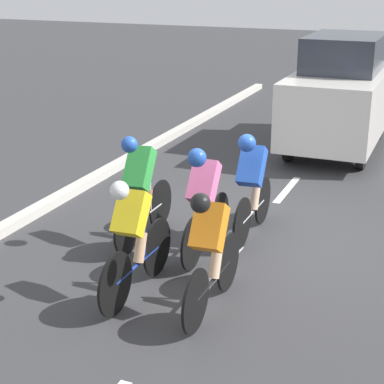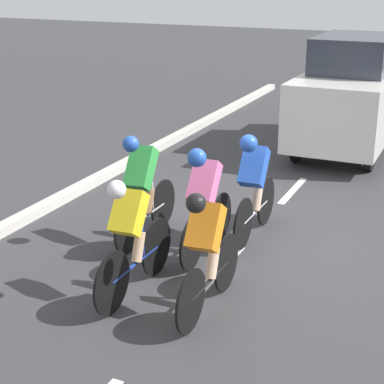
{
  "view_description": "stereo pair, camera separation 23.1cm",
  "coord_description": "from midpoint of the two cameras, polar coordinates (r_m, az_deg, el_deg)",
  "views": [
    {
      "loc": [
        -2.42,
        7.91,
        3.55
      ],
      "look_at": [
        0.4,
        1.12,
        0.95
      ],
      "focal_mm": 60.0,
      "sensor_mm": 36.0,
      "label": 1
    },
    {
      "loc": [
        -2.64,
        7.82,
        3.55
      ],
      "look_at": [
        0.4,
        1.12,
        0.95
      ],
      "focal_mm": 60.0,
      "sensor_mm": 36.0,
      "label": 2
    }
  ],
  "objects": [
    {
      "name": "cyclist_orange",
      "position": [
        6.76,
        0.66,
        -5.07
      ],
      "size": [
        0.34,
        1.67,
        1.44
      ],
      "color": "black",
      "rests_on": "ground"
    },
    {
      "name": "lane_stripe_mid",
      "position": [
        8.03,
        1.83,
        -6.76
      ],
      "size": [
        0.12,
        1.4,
        0.01
      ],
      "primitive_type": "cube",
      "color": "white",
      "rests_on": "ground"
    },
    {
      "name": "cyclist_green",
      "position": [
        8.52,
        -5.35,
        0.5
      ],
      "size": [
        0.35,
        1.69,
        1.53
      ],
      "color": "black",
      "rests_on": "ground"
    },
    {
      "name": "support_car",
      "position": [
        13.26,
        12.56,
        8.48
      ],
      "size": [
        1.7,
        3.84,
        2.27
      ],
      "color": "black",
      "rests_on": "ground"
    },
    {
      "name": "cyclist_yellow",
      "position": [
        7.13,
        -6.16,
        -3.87
      ],
      "size": [
        0.34,
        1.74,
        1.45
      ],
      "color": "black",
      "rests_on": "ground"
    },
    {
      "name": "cyclist_pink",
      "position": [
        8.04,
        0.27,
        -0.57
      ],
      "size": [
        0.33,
        1.63,
        1.5
      ],
      "color": "black",
      "rests_on": "ground"
    },
    {
      "name": "ground_plane",
      "position": [
        8.99,
        4.38,
        -3.83
      ],
      "size": [
        60.0,
        60.0,
        0.0
      ],
      "primitive_type": "plane",
      "color": "#38383A"
    },
    {
      "name": "cyclist_blue",
      "position": [
        8.66,
        4.57,
        0.9
      ],
      "size": [
        0.34,
        1.65,
        1.52
      ],
      "color": "black",
      "rests_on": "ground"
    },
    {
      "name": "curb",
      "position": [
        9.51,
        -16.52,
        -2.84
      ],
      "size": [
        0.2,
        24.13,
        0.14
      ],
      "primitive_type": "cube",
      "color": "beige",
      "rests_on": "ground"
    },
    {
      "name": "lane_stripe_far",
      "position": [
        10.86,
        7.85,
        0.22
      ],
      "size": [
        0.12,
        1.4,
        0.01
      ],
      "primitive_type": "cube",
      "color": "white",
      "rests_on": "ground"
    }
  ]
}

